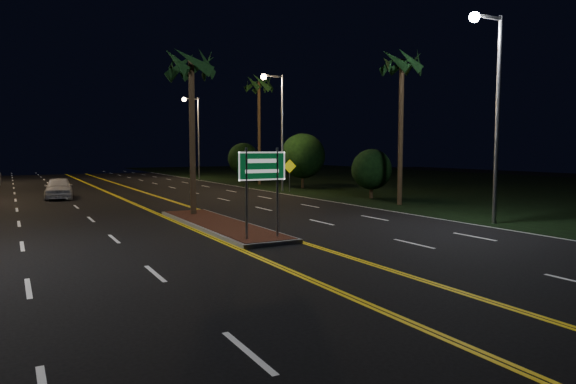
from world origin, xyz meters
TOP-DOWN VIEW (x-y plane):
  - ground at (0.00, 0.00)m, footprint 120.00×120.00m
  - grass_right at (30.00, 25.00)m, footprint 40.00×110.00m
  - median_island at (0.00, 7.00)m, footprint 2.25×10.25m
  - highway_sign at (0.00, 2.80)m, footprint 1.80×0.08m
  - streetlight_right_near at (10.61, 2.00)m, footprint 1.91×0.44m
  - streetlight_right_mid at (10.61, 22.00)m, footprint 1.91×0.44m
  - streetlight_right_far at (10.61, 42.00)m, footprint 1.91×0.44m
  - palm_median at (0.00, 10.50)m, footprint 2.40×2.40m
  - palm_right_near at (12.50, 10.00)m, footprint 2.40×2.40m
  - palm_right_far at (12.80, 30.00)m, footprint 2.40×2.40m
  - shrub_near at (13.50, 14.00)m, footprint 2.70×2.70m
  - shrub_mid at (14.00, 24.00)m, footprint 3.78×3.78m
  - shrub_far at (13.80, 36.00)m, footprint 3.24×3.24m
  - car_near at (-4.93, 23.81)m, footprint 2.64×5.22m
  - warning_sign at (11.29, 21.36)m, footprint 1.04×0.22m

SIDE VIEW (x-z plane):
  - ground at x=0.00m, z-range 0.00..0.00m
  - grass_right at x=30.00m, z-range 0.00..0.01m
  - median_island at x=0.00m, z-range 0.00..0.17m
  - car_near at x=-4.93m, z-range 0.00..1.68m
  - warning_sign at x=11.29m, z-range 0.38..2.89m
  - shrub_near at x=13.50m, z-range 0.30..3.60m
  - shrub_far at x=13.80m, z-range 0.36..4.32m
  - highway_sign at x=0.00m, z-range 0.80..4.00m
  - shrub_mid at x=14.00m, z-range 0.42..5.04m
  - streetlight_right_near at x=10.61m, z-range 1.16..10.16m
  - streetlight_right_mid at x=10.61m, z-range 1.16..10.16m
  - streetlight_right_far at x=10.61m, z-range 1.16..10.16m
  - palm_median at x=0.00m, z-range 3.13..11.43m
  - palm_right_near at x=12.50m, z-range 3.56..12.86m
  - palm_right_far at x=12.80m, z-range 3.99..14.29m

